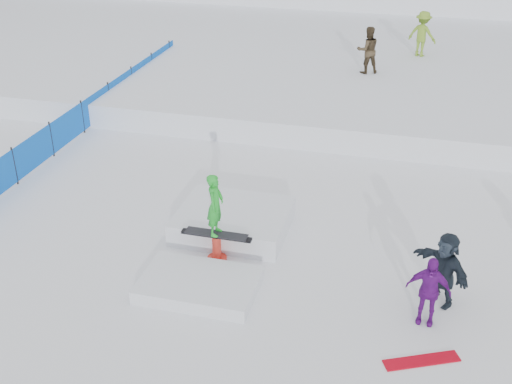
% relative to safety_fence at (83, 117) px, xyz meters
% --- Properties ---
extents(ground, '(120.00, 120.00, 0.00)m').
position_rel_safety_fence_xyz_m(ground, '(6.50, -6.60, -0.55)').
color(ground, white).
extents(snow_midrise, '(50.00, 18.00, 0.80)m').
position_rel_safety_fence_xyz_m(snow_midrise, '(6.50, 9.40, -0.15)').
color(snow_midrise, white).
rests_on(snow_midrise, ground).
extents(safety_fence, '(0.05, 16.00, 1.10)m').
position_rel_safety_fence_xyz_m(safety_fence, '(0.00, 0.00, 0.00)').
color(safety_fence, blue).
rests_on(safety_fence, ground).
extents(walker_olive, '(1.02, 0.93, 1.72)m').
position_rel_safety_fence_xyz_m(walker_olive, '(8.40, 6.23, 1.11)').
color(walker_olive, '#403320').
rests_on(walker_olive, snow_midrise).
extents(walker_ygreen, '(1.31, 1.05, 1.78)m').
position_rel_safety_fence_xyz_m(walker_ygreen, '(10.26, 9.05, 1.14)').
color(walker_ygreen, olive).
rests_on(walker_ygreen, snow_midrise).
extents(spectator_purple, '(0.88, 0.43, 1.46)m').
position_rel_safety_fence_xyz_m(spectator_purple, '(11.00, -6.95, 0.18)').
color(spectator_purple, '#691486').
rests_on(spectator_purple, ground).
extents(spectator_dark, '(1.34, 1.40, 1.58)m').
position_rel_safety_fence_xyz_m(spectator_dark, '(11.29, -6.22, 0.24)').
color(spectator_dark, '#1C2630').
rests_on(spectator_dark, ground).
extents(loose_board_red, '(1.38, 0.86, 0.03)m').
position_rel_safety_fence_xyz_m(loose_board_red, '(11.00, -8.11, -0.54)').
color(loose_board_red, '#B30213').
rests_on(loose_board_red, ground).
extents(jib_rail_feature, '(2.60, 4.40, 2.11)m').
position_rel_safety_fence_xyz_m(jib_rail_feature, '(6.45, -5.37, -0.25)').
color(jib_rail_feature, white).
rests_on(jib_rail_feature, ground).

